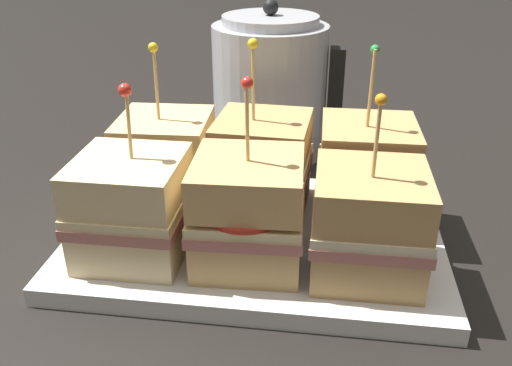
% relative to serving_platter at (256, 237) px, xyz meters
% --- Properties ---
extents(ground_plane, '(6.00, 6.00, 0.00)m').
position_rel_serving_platter_xyz_m(ground_plane, '(0.00, 0.00, -0.01)').
color(ground_plane, black).
extents(serving_platter, '(0.36, 0.25, 0.02)m').
position_rel_serving_platter_xyz_m(serving_platter, '(0.00, 0.00, 0.00)').
color(serving_platter, silver).
rests_on(serving_platter, ground_plane).
extents(sandwich_front_left, '(0.10, 0.10, 0.16)m').
position_rel_serving_platter_xyz_m(sandwich_front_left, '(-0.11, -0.05, 0.06)').
color(sandwich_front_left, beige).
rests_on(sandwich_front_left, serving_platter).
extents(sandwich_front_center, '(0.10, 0.10, 0.17)m').
position_rel_serving_platter_xyz_m(sandwich_front_center, '(-0.00, -0.05, 0.06)').
color(sandwich_front_center, tan).
rests_on(sandwich_front_center, serving_platter).
extents(sandwich_front_right, '(0.10, 0.10, 0.16)m').
position_rel_serving_platter_xyz_m(sandwich_front_right, '(0.10, -0.05, 0.06)').
color(sandwich_front_right, tan).
rests_on(sandwich_front_right, serving_platter).
extents(sandwich_back_left, '(0.10, 0.10, 0.17)m').
position_rel_serving_platter_xyz_m(sandwich_back_left, '(-0.10, 0.05, 0.06)').
color(sandwich_back_left, '#DBB77A').
rests_on(sandwich_back_left, serving_platter).
extents(sandwich_back_center, '(0.10, 0.10, 0.18)m').
position_rel_serving_platter_xyz_m(sandwich_back_center, '(-0.00, 0.05, 0.06)').
color(sandwich_back_center, tan).
rests_on(sandwich_back_center, serving_platter).
extents(sandwich_back_right, '(0.10, 0.10, 0.18)m').
position_rel_serving_platter_xyz_m(sandwich_back_right, '(0.11, 0.05, 0.06)').
color(sandwich_back_right, tan).
rests_on(sandwich_back_right, serving_platter).
extents(kettle_steel, '(0.17, 0.15, 0.21)m').
position_rel_serving_platter_xyz_m(kettle_steel, '(-0.01, 0.24, 0.08)').
color(kettle_steel, '#B7BABF').
rests_on(kettle_steel, ground_plane).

